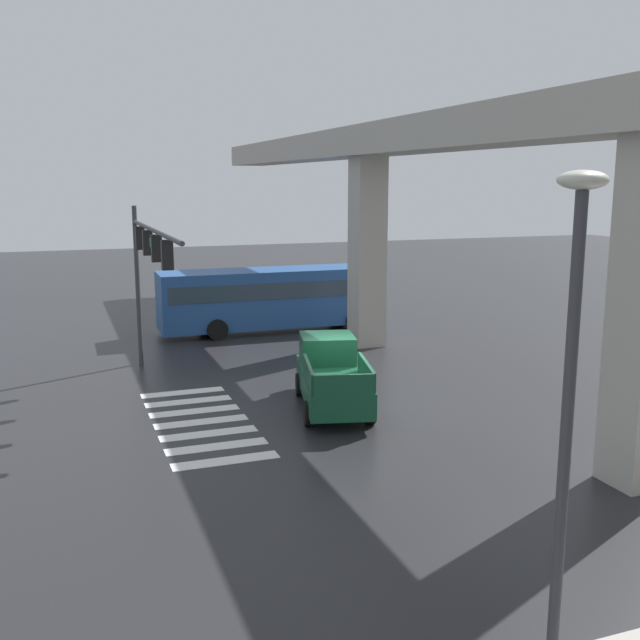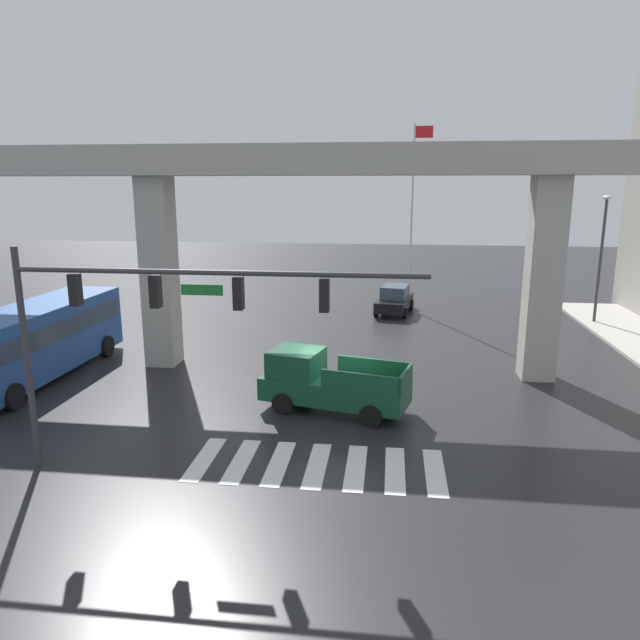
% 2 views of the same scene
% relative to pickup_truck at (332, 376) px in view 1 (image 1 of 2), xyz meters
% --- Properties ---
extents(ground_plane, '(120.00, 120.00, 0.00)m').
position_rel_pickup_truck_xyz_m(ground_plane, '(0.20, 0.47, -0.99)').
color(ground_plane, '#232326').
extents(crosswalk_stripes, '(7.15, 2.80, 0.01)m').
position_rel_pickup_truck_xyz_m(crosswalk_stripes, '(0.20, -4.27, -0.98)').
color(crosswalk_stripes, silver).
rests_on(crosswalk_stripes, ground).
extents(elevated_overpass, '(56.74, 2.14, 9.35)m').
position_rel_pickup_truck_xyz_m(elevated_overpass, '(0.20, 4.62, 7.02)').
color(elevated_overpass, '#ADA89E').
rests_on(elevated_overpass, ground).
extents(pickup_truck, '(5.41, 3.06, 2.08)m').
position_rel_pickup_truck_xyz_m(pickup_truck, '(0.00, 0.00, 0.00)').
color(pickup_truck, '#14472D').
rests_on(pickup_truck, ground).
extents(city_bus, '(2.90, 10.83, 2.99)m').
position_rel_pickup_truck_xyz_m(city_bus, '(-12.20, 1.66, 0.73)').
color(city_bus, '#234C8C').
rests_on(city_bus, ground).
extents(traffic_signal_mast, '(10.89, 0.32, 6.20)m').
position_rel_pickup_truck_xyz_m(traffic_signal_mast, '(-4.05, -5.12, 3.68)').
color(traffic_signal_mast, '#38383D').
rests_on(traffic_signal_mast, ground).
extents(street_lamp_near_corner, '(0.44, 0.70, 7.24)m').
position_rel_pickup_truck_xyz_m(street_lamp_near_corner, '(13.81, -2.08, 3.57)').
color(street_lamp_near_corner, '#38383D').
rests_on(street_lamp_near_corner, ground).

